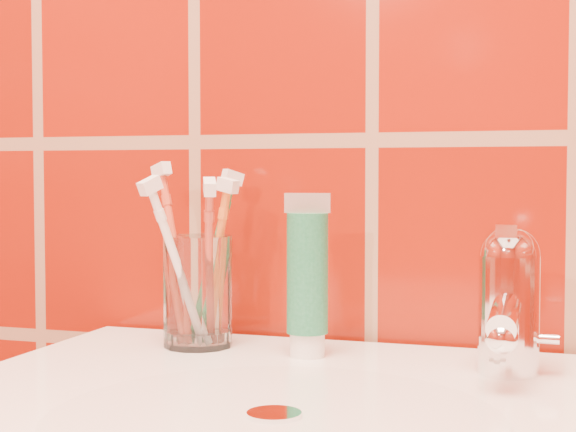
% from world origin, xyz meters
% --- Properties ---
extents(glass_tumbler, '(0.08, 0.08, 0.10)m').
position_xyz_m(glass_tumbler, '(-0.15, 1.12, 0.90)').
color(glass_tumbler, white).
rests_on(glass_tumbler, pedestal_sink).
extents(toothpaste_tube, '(0.04, 0.04, 0.14)m').
position_xyz_m(toothpaste_tube, '(-0.04, 1.11, 0.92)').
color(toothpaste_tube, white).
rests_on(toothpaste_tube, pedestal_sink).
extents(faucet, '(0.05, 0.11, 0.12)m').
position_xyz_m(faucet, '(0.14, 1.09, 0.91)').
color(faucet, white).
rests_on(faucet, pedestal_sink).
extents(toothbrush_0, '(0.11, 0.10, 0.18)m').
position_xyz_m(toothbrush_0, '(-0.17, 1.12, 0.93)').
color(toothbrush_0, '#C14429').
rests_on(toothbrush_0, glass_tumbler).
extents(toothbrush_1, '(0.09, 0.12, 0.18)m').
position_xyz_m(toothbrush_1, '(-0.13, 1.10, 0.93)').
color(toothbrush_1, '#B13A25').
rests_on(toothbrush_1, glass_tumbler).
extents(toothbrush_2, '(0.10, 0.11, 0.18)m').
position_xyz_m(toothbrush_2, '(-0.14, 1.14, 0.93)').
color(toothbrush_2, '#207B48').
rests_on(toothbrush_2, glass_tumbler).
extents(toothbrush_3, '(0.08, 0.07, 0.17)m').
position_xyz_m(toothbrush_3, '(-0.13, 1.12, 0.93)').
color(toothbrush_3, orange).
rests_on(toothbrush_3, glass_tumbler).
extents(toothbrush_4, '(0.11, 0.14, 0.18)m').
position_xyz_m(toothbrush_4, '(-0.15, 1.09, 0.93)').
color(toothbrush_4, white).
rests_on(toothbrush_4, glass_tumbler).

